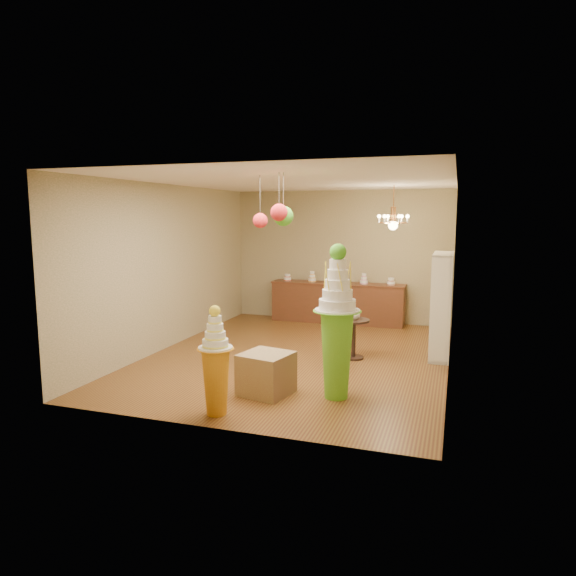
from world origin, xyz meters
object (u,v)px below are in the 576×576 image
(sideboard, at_px, (337,302))
(pedestal_orange, at_px, (216,371))
(pedestal_green, at_px, (337,335))
(round_table, at_px, (354,333))

(sideboard, bearing_deg, pedestal_orange, -91.88)
(pedestal_green, distance_m, round_table, 2.01)
(pedestal_orange, relative_size, sideboard, 0.45)
(pedestal_orange, distance_m, sideboard, 5.82)
(pedestal_green, distance_m, sideboard, 4.92)
(pedestal_orange, xyz_separation_m, round_table, (1.12, 3.00, -0.10))
(pedestal_green, xyz_separation_m, pedestal_orange, (-1.27, -1.03, -0.32))
(pedestal_green, xyz_separation_m, round_table, (-0.15, 1.96, -0.42))
(pedestal_green, relative_size, pedestal_orange, 1.52)
(pedestal_green, height_order, pedestal_orange, pedestal_green)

